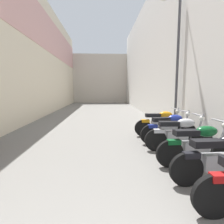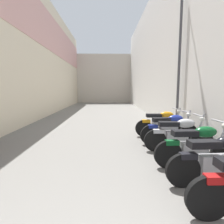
{
  "view_description": "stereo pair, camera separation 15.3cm",
  "coord_description": "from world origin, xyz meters",
  "px_view_note": "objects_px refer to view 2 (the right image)",
  "views": [
    {
      "loc": [
        0.3,
        0.37,
        1.68
      ],
      "look_at": [
        0.58,
        5.96,
        0.98
      ],
      "focal_mm": 29.38,
      "sensor_mm": 36.0,
      "label": 1
    },
    {
      "loc": [
        0.45,
        0.37,
        1.68
      ],
      "look_at": [
        0.58,
        5.96,
        0.98
      ],
      "focal_mm": 29.38,
      "sensor_mm": 36.0,
      "label": 2
    }
  ],
  "objects_px": {
    "street_lamp": "(177,56)",
    "motorcycle_third": "(219,158)",
    "motorcycle_sixth": "(170,128)",
    "motorcycle_fifth": "(179,133)",
    "motorcycle_fourth": "(197,145)",
    "motorcycle_seventh": "(162,123)"
  },
  "relations": [
    {
      "from": "motorcycle_third",
      "to": "motorcycle_sixth",
      "type": "height_order",
      "value": "same"
    },
    {
      "from": "motorcycle_sixth",
      "to": "motorcycle_seventh",
      "type": "xyz_separation_m",
      "value": [
        0.0,
        0.87,
        0.0
      ]
    },
    {
      "from": "motorcycle_fourth",
      "to": "street_lamp",
      "type": "distance_m",
      "value": 4.13
    },
    {
      "from": "motorcycle_sixth",
      "to": "street_lamp",
      "type": "bearing_deg",
      "value": 65.34
    },
    {
      "from": "motorcycle_seventh",
      "to": "street_lamp",
      "type": "height_order",
      "value": "street_lamp"
    },
    {
      "from": "motorcycle_fourth",
      "to": "street_lamp",
      "type": "height_order",
      "value": "street_lamp"
    },
    {
      "from": "motorcycle_seventh",
      "to": "motorcycle_third",
      "type": "bearing_deg",
      "value": -90.0
    },
    {
      "from": "motorcycle_fourth",
      "to": "motorcycle_sixth",
      "type": "bearing_deg",
      "value": 90.0
    },
    {
      "from": "street_lamp",
      "to": "motorcycle_third",
      "type": "bearing_deg",
      "value": -99.9
    },
    {
      "from": "motorcycle_fifth",
      "to": "motorcycle_fourth",
      "type": "bearing_deg",
      "value": -90.0
    },
    {
      "from": "motorcycle_fifth",
      "to": "motorcycle_third",
      "type": "bearing_deg",
      "value": -90.0
    },
    {
      "from": "motorcycle_third",
      "to": "motorcycle_seventh",
      "type": "bearing_deg",
      "value": 90.0
    },
    {
      "from": "motorcycle_fifth",
      "to": "street_lamp",
      "type": "relative_size",
      "value": 0.37
    },
    {
      "from": "motorcycle_fifth",
      "to": "motorcycle_seventh",
      "type": "relative_size",
      "value": 1.0
    },
    {
      "from": "motorcycle_sixth",
      "to": "motorcycle_seventh",
      "type": "bearing_deg",
      "value": 90.0
    },
    {
      "from": "motorcycle_sixth",
      "to": "motorcycle_fifth",
      "type": "bearing_deg",
      "value": -90.0
    },
    {
      "from": "motorcycle_third",
      "to": "motorcycle_sixth",
      "type": "bearing_deg",
      "value": 90.0
    },
    {
      "from": "street_lamp",
      "to": "motorcycle_fifth",
      "type": "bearing_deg",
      "value": -107.35
    },
    {
      "from": "motorcycle_third",
      "to": "street_lamp",
      "type": "xyz_separation_m",
      "value": [
        0.71,
        4.04,
        2.43
      ]
    },
    {
      "from": "motorcycle_third",
      "to": "motorcycle_fifth",
      "type": "height_order",
      "value": "same"
    },
    {
      "from": "motorcycle_fifth",
      "to": "motorcycle_sixth",
      "type": "height_order",
      "value": "same"
    },
    {
      "from": "motorcycle_sixth",
      "to": "motorcycle_third",
      "type": "bearing_deg",
      "value": -90.0
    }
  ]
}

